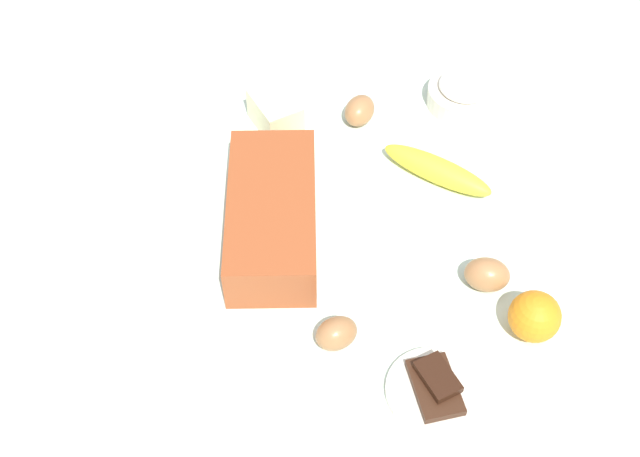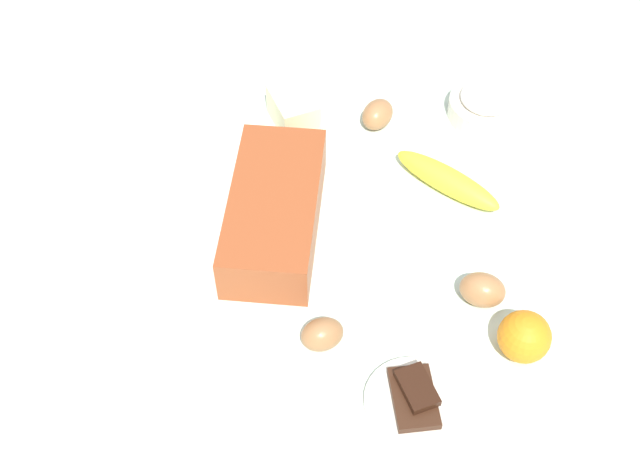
# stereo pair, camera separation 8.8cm
# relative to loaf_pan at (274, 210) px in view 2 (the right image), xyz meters

# --- Properties ---
(ground_plane) EXTENTS (2.40, 2.40, 0.02)m
(ground_plane) POSITION_rel_loaf_pan_xyz_m (-0.03, -0.07, -0.05)
(ground_plane) COLOR silver
(loaf_pan) EXTENTS (0.29, 0.16, 0.08)m
(loaf_pan) POSITION_rel_loaf_pan_xyz_m (0.00, 0.00, 0.00)
(loaf_pan) COLOR #9E4723
(loaf_pan) RESTS_ON ground_plane
(flour_bowl) EXTENTS (0.12, 0.12, 0.06)m
(flour_bowl) POSITION_rel_loaf_pan_xyz_m (0.24, -0.35, -0.02)
(flour_bowl) COLOR silver
(flour_bowl) RESTS_ON ground_plane
(banana) EXTENTS (0.16, 0.17, 0.04)m
(banana) POSITION_rel_loaf_pan_xyz_m (0.08, -0.27, -0.02)
(banana) COLOR yellow
(banana) RESTS_ON ground_plane
(orange_fruit) EXTENTS (0.07, 0.07, 0.07)m
(orange_fruit) POSITION_rel_loaf_pan_xyz_m (-0.22, -0.34, -0.01)
(orange_fruit) COLOR orange
(orange_fruit) RESTS_ON ground_plane
(butter_block) EXTENTS (0.11, 0.09, 0.06)m
(butter_block) POSITION_rel_loaf_pan_xyz_m (0.23, -0.03, -0.01)
(butter_block) COLOR #F4EDB2
(butter_block) RESTS_ON ground_plane
(egg_near_butter) EXTENTS (0.07, 0.08, 0.05)m
(egg_near_butter) POSITION_rel_loaf_pan_xyz_m (-0.14, -0.30, -0.02)
(egg_near_butter) COLOR #A87144
(egg_near_butter) RESTS_ON ground_plane
(egg_beside_bowl) EXTENTS (0.08, 0.07, 0.05)m
(egg_beside_bowl) POSITION_rel_loaf_pan_xyz_m (0.22, -0.17, -0.02)
(egg_beside_bowl) COLOR #A77044
(egg_beside_bowl) RESTS_ON ground_plane
(egg_loose) EXTENTS (0.06, 0.07, 0.05)m
(egg_loose) POSITION_rel_loaf_pan_xyz_m (-0.21, -0.07, -0.02)
(egg_loose) COLOR #A16C41
(egg_loose) RESTS_ON ground_plane
(chocolate_plate) EXTENTS (0.13, 0.13, 0.03)m
(chocolate_plate) POSITION_rel_loaf_pan_xyz_m (-0.30, -0.19, -0.03)
(chocolate_plate) COLOR silver
(chocolate_plate) RESTS_ON ground_plane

